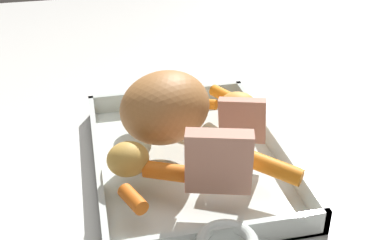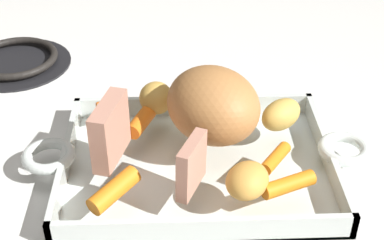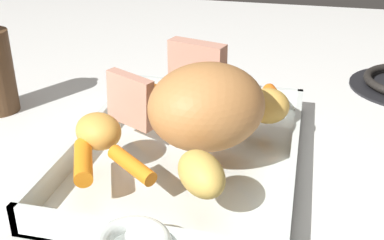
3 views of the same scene
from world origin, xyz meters
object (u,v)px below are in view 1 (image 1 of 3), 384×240
object	(u,v)px
baby_carrot_short	(197,103)
baby_carrot_long	(227,97)
pork_roast	(165,107)
baby_carrot_center_left	(133,199)
potato_golden_large	(128,159)
roasting_dish	(189,158)
baby_carrot_northeast	(165,171)
baby_carrot_northwest	(276,169)
roast_slice_outer	(242,120)
potato_halved	(239,105)
potato_whole	(146,95)
roast_slice_thick	(219,162)

from	to	relation	value
baby_carrot_short	baby_carrot_long	bearing A→B (deg)	-81.78
pork_roast	baby_carrot_short	xyz separation A→B (m)	(0.07, -0.06, -0.04)
baby_carrot_center_left	potato_golden_large	size ratio (longest dim) A/B	0.78
roasting_dish	baby_carrot_long	distance (m)	0.13
baby_carrot_northeast	baby_carrot_northwest	xyz separation A→B (m)	(-0.02, -0.13, 0.00)
roast_slice_outer	potato_halved	xyz separation A→B (m)	(0.06, -0.01, -0.01)
baby_carrot_long	potato_golden_large	distance (m)	0.22
baby_carrot_short	baby_carrot_northwest	xyz separation A→B (m)	(-0.19, -0.05, 0.00)
baby_carrot_short	baby_carrot_northeast	xyz separation A→B (m)	(-0.16, 0.08, 0.00)
roasting_dish	roast_slice_outer	world-z (taller)	roast_slice_outer
baby_carrot_northeast	baby_carrot_northwest	bearing A→B (deg)	-100.52
potato_halved	potato_golden_large	distance (m)	0.20
baby_carrot_northeast	potato_halved	distance (m)	0.18
baby_carrot_northwest	potato_halved	world-z (taller)	potato_halved
pork_roast	potato_whole	xyz separation A→B (m)	(0.09, 0.01, -0.03)
baby_carrot_center_left	baby_carrot_northwest	world-z (taller)	baby_carrot_northwest
baby_carrot_long	roasting_dish	bearing A→B (deg)	140.23
pork_roast	baby_carrot_northeast	size ratio (longest dim) A/B	2.52
roast_slice_outer	baby_carrot_short	xyz separation A→B (m)	(0.10, 0.04, -0.02)
baby_carrot_long	baby_carrot_center_left	xyz separation A→B (m)	(-0.21, 0.17, -0.00)
pork_roast	potato_whole	bearing A→B (deg)	8.94
baby_carrot_northeast	baby_carrot_northwest	world-z (taller)	baby_carrot_northwest
roasting_dish	baby_carrot_long	bearing A→B (deg)	-39.77
baby_carrot_northwest	pork_roast	bearing A→B (deg)	44.05
pork_roast	baby_carrot_northwest	distance (m)	0.17
roasting_dish	roast_slice_thick	size ratio (longest dim) A/B	5.78
baby_carrot_long	potato_halved	size ratio (longest dim) A/B	1.18
roast_slice_thick	roast_slice_outer	world-z (taller)	roast_slice_thick
baby_carrot_center_left	baby_carrot_northeast	size ratio (longest dim) A/B	0.80
baby_carrot_center_left	baby_carrot_northeast	xyz separation A→B (m)	(0.04, -0.04, 0.00)
roasting_dish	potato_whole	distance (m)	0.13
roasting_dish	potato_golden_large	bearing A→B (deg)	121.40
pork_roast	baby_carrot_short	world-z (taller)	pork_roast
baby_carrot_center_left	potato_halved	distance (m)	0.24
roast_slice_outer	baby_carrot_northeast	xyz separation A→B (m)	(-0.06, 0.11, -0.02)
roasting_dish	baby_carrot_short	xyz separation A→B (m)	(0.09, -0.03, 0.03)
pork_roast	roast_slice_outer	world-z (taller)	pork_roast
baby_carrot_northwest	roast_slice_thick	bearing A→B (deg)	96.43
pork_roast	potato_golden_large	size ratio (longest dim) A/B	2.47
pork_roast	baby_carrot_northeast	xyz separation A→B (m)	(-0.09, 0.02, -0.04)
roast_slice_outer	potato_golden_large	world-z (taller)	roast_slice_outer
baby_carrot_northeast	potato_whole	distance (m)	0.18
roast_slice_outer	baby_carrot_long	xyz separation A→B (m)	(0.11, -0.01, -0.02)
roast_slice_outer	baby_carrot_center_left	world-z (taller)	roast_slice_outer
potato_whole	roast_slice_outer	bearing A→B (deg)	-137.21
baby_carrot_center_left	potato_whole	size ratio (longest dim) A/B	0.66
roast_slice_thick	baby_carrot_center_left	size ratio (longest dim) A/B	1.89
pork_roast	potato_whole	distance (m)	0.09
potato_whole	roast_slice_thick	bearing A→B (deg)	-166.12
roast_slice_outer	baby_carrot_northwest	world-z (taller)	roast_slice_outer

